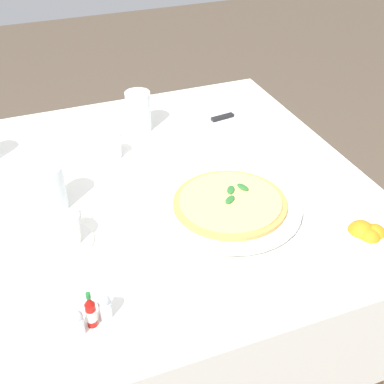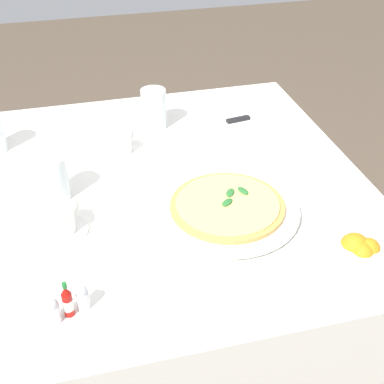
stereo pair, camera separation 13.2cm
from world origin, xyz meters
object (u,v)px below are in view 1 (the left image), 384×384
object	(u,v)px
pizza	(230,202)
coffee_cup_back_corner	(108,150)
water_glass_left_edge	(51,190)
napkin_folded	(235,118)
dinner_knife	(236,114)
pepper_shaker	(77,324)
pizza_plate	(230,207)
citrus_bowl	(367,242)
hot_sauce_bottle	(91,312)
water_glass_center_back	(138,113)
salt_shaker	(105,307)
coffee_cup_far_left	(63,231)

from	to	relation	value
pizza	coffee_cup_back_corner	bearing A→B (deg)	121.47
water_glass_left_edge	napkin_folded	xyz separation A→B (m)	(0.61, 0.25, -0.04)
napkin_folded	dinner_knife	bearing A→B (deg)	5.05
water_glass_left_edge	pepper_shaker	xyz separation A→B (m)	(-0.02, -0.41, -0.03)
pizza_plate	citrus_bowl	size ratio (longest dim) A/B	2.31
pizza	hot_sauce_bottle	distance (m)	0.45
coffee_cup_back_corner	water_glass_center_back	distance (m)	0.18
coffee_cup_back_corner	hot_sauce_bottle	distance (m)	0.60
pizza	water_glass_center_back	distance (m)	0.48
water_glass_left_edge	dinner_knife	xyz separation A→B (m)	(0.61, 0.25, -0.03)
dinner_knife	hot_sauce_bottle	xyz separation A→B (m)	(-0.60, -0.65, 0.01)
salt_shaker	citrus_bowl	bearing A→B (deg)	-2.39
water_glass_center_back	salt_shaker	bearing A→B (deg)	-111.75
coffee_cup_back_corner	salt_shaker	distance (m)	0.58
pizza	pepper_shaker	bearing A→B (deg)	-150.25
coffee_cup_far_left	dinner_knife	size ratio (longest dim) A/B	0.66
coffee_cup_back_corner	coffee_cup_far_left	world-z (taller)	coffee_cup_far_left
coffee_cup_back_corner	napkin_folded	world-z (taller)	coffee_cup_back_corner
water_glass_left_edge	water_glass_center_back	size ratio (longest dim) A/B	0.94
dinner_knife	hot_sauce_bottle	distance (m)	0.89
water_glass_left_edge	napkin_folded	world-z (taller)	water_glass_left_edge
salt_shaker	pepper_shaker	world-z (taller)	same
citrus_bowl	hot_sauce_bottle	xyz separation A→B (m)	(-0.61, 0.01, 0.01)
water_glass_center_back	citrus_bowl	distance (m)	0.78
pizza_plate	citrus_bowl	distance (m)	0.33
dinner_knife	salt_shaker	xyz separation A→B (m)	(-0.58, -0.64, 0.00)
napkin_folded	salt_shaker	bearing A→B (deg)	-135.14
napkin_folded	water_glass_left_edge	bearing A→B (deg)	-160.97
hot_sauce_bottle	pepper_shaker	size ratio (longest dim) A/B	1.48
pizza_plate	salt_shaker	distance (m)	0.42
water_glass_center_back	dinner_knife	xyz separation A→B (m)	(0.30, -0.05, -0.03)
pizza	citrus_bowl	world-z (taller)	citrus_bowl
water_glass_left_edge	hot_sauce_bottle	size ratio (longest dim) A/B	1.40
coffee_cup_far_left	salt_shaker	size ratio (longest dim) A/B	2.31
hot_sauce_bottle	dinner_knife	bearing A→B (deg)	47.04
coffee_cup_far_left	pizza_plate	bearing A→B (deg)	-4.13
citrus_bowl	pepper_shaker	xyz separation A→B (m)	(-0.63, 0.00, -0.00)
dinner_knife	pizza	bearing A→B (deg)	-125.32
pepper_shaker	water_glass_center_back	bearing A→B (deg)	65.00
salt_shaker	pizza	bearing A→B (deg)	31.16
water_glass_left_edge	napkin_folded	distance (m)	0.66
pizza	water_glass_left_edge	world-z (taller)	water_glass_left_edge
hot_sauce_bottle	salt_shaker	xyz separation A→B (m)	(0.03, 0.01, -0.01)
citrus_bowl	salt_shaker	size ratio (longest dim) A/B	2.67
napkin_folded	pizza	bearing A→B (deg)	-119.98
water_glass_left_edge	pepper_shaker	size ratio (longest dim) A/B	2.06
coffee_cup_back_corner	hot_sauce_bottle	world-z (taller)	hot_sauce_bottle
dinner_knife	water_glass_left_edge	bearing A→B (deg)	-166.08
pizza_plate	coffee_cup_back_corner	distance (m)	0.41
pizza_plate	dinner_knife	world-z (taller)	dinner_knife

